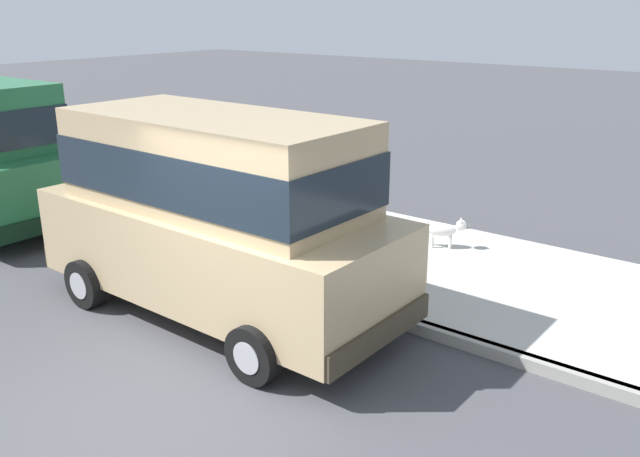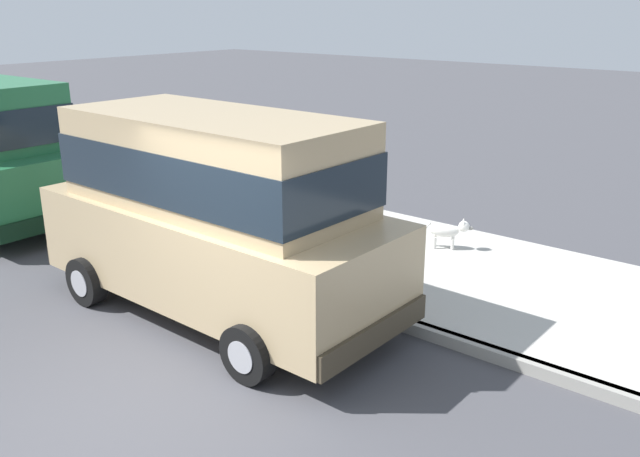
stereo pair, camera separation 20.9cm
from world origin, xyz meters
The scene contains 5 objects.
ground_plane centered at (0.00, 0.00, 0.00)m, with size 80.00×80.00×0.00m, color #424247.
curb centered at (3.20, 0.00, 0.07)m, with size 0.16×64.00×0.14m, color gray.
sidewalk centered at (5.00, 0.00, 0.07)m, with size 3.60×64.00×0.14m, color #B7B5AD.
car_tan_van centered at (2.16, 1.04, 1.39)m, with size 2.17×4.92×2.52m.
dog_white centered at (5.73, -0.26, 0.43)m, with size 0.41×0.70×0.49m.
Camera 2 is at (-3.09, -4.88, 3.72)m, focal length 37.64 mm.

